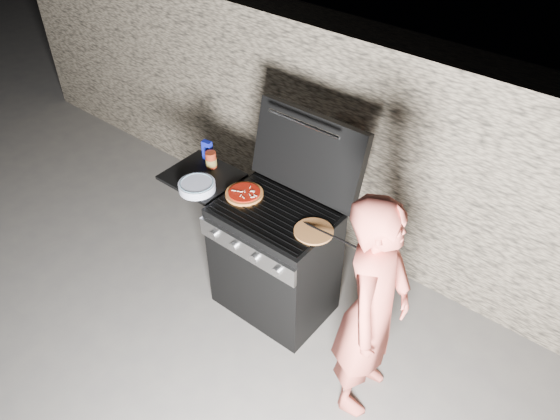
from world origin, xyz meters
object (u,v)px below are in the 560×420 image
Objects in this scene: gas_grill at (248,245)px; person at (373,310)px; pizza_topped at (244,193)px; sauce_jar at (211,160)px.

gas_grill is 0.84× the size of person.
pizza_topped is 0.16× the size of person.
gas_grill is 0.68m from sauce_jar.
person is (1.17, -0.23, -0.13)m from pizza_topped.
sauce_jar reaches higher than pizza_topped.
sauce_jar is (-0.42, 0.11, 0.04)m from pizza_topped.
sauce_jar reaches higher than gas_grill.
pizza_topped is 1.20m from person.
gas_grill is 0.47m from pizza_topped.
person is (1.15, -0.22, 0.34)m from gas_grill.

